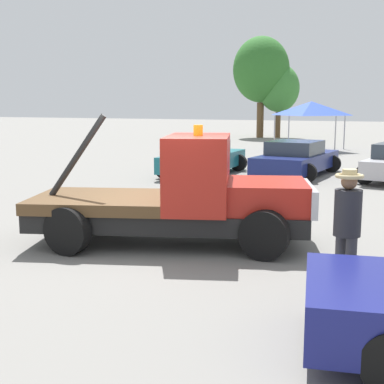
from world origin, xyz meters
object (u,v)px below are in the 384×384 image
(parked_car_navy, at_px, (296,159))
(tree_left, at_px, (261,70))
(parked_car_teal, at_px, (203,158))
(traffic_cone, at_px, (216,198))
(tow_truck, at_px, (185,198))
(tree_center, at_px, (279,88))
(person_near_truck, at_px, (347,221))
(canopy_tent_blue, at_px, (311,108))

(parked_car_navy, bearing_deg, tree_left, 25.35)
(parked_car_teal, bearing_deg, traffic_cone, -155.34)
(parked_car_teal, bearing_deg, tow_truck, -160.34)
(parked_car_teal, bearing_deg, tree_center, 7.08)
(person_near_truck, height_order, parked_car_teal, person_near_truck)
(parked_car_teal, height_order, parked_car_navy, same)
(tree_left, bearing_deg, tow_truck, -75.76)
(tow_truck, xyz_separation_m, tree_left, (-8.44, 33.27, 4.51))
(canopy_tent_blue, bearing_deg, person_near_truck, -77.34)
(tow_truck, bearing_deg, canopy_tent_blue, 77.10)
(tree_center, height_order, traffic_cone, tree_center)
(person_near_truck, xyz_separation_m, canopy_tent_blue, (-5.36, 23.86, 1.40))
(parked_car_navy, xyz_separation_m, tree_center, (-6.75, 22.85, 3.30))
(tree_left, xyz_separation_m, traffic_cone, (7.64, -29.53, -5.16))
(traffic_cone, bearing_deg, tree_center, 101.80)
(parked_car_navy, bearing_deg, parked_car_teal, 114.98)
(person_near_truck, distance_m, parked_car_navy, 12.86)
(parked_car_navy, bearing_deg, canopy_tent_blue, 14.39)
(parked_car_teal, bearing_deg, tree_left, 10.48)
(tree_center, distance_m, traffic_cone, 30.80)
(tow_truck, height_order, parked_car_navy, tow_truck)
(parked_car_teal, xyz_separation_m, traffic_cone, (2.84, -5.90, -0.40))
(parked_car_teal, distance_m, tree_left, 24.59)
(canopy_tent_blue, bearing_deg, tow_truck, -84.57)
(parked_car_teal, relative_size, tree_center, 0.81)
(tree_left, distance_m, tree_center, 2.06)
(parked_car_teal, xyz_separation_m, canopy_tent_blue, (1.52, 12.68, 1.80))
(tow_truck, relative_size, tree_left, 0.70)
(tree_center, bearing_deg, traffic_cone, -78.20)
(person_near_truck, distance_m, traffic_cone, 6.70)
(tree_left, bearing_deg, canopy_tent_blue, -60.00)
(parked_car_navy, relative_size, tree_center, 0.86)
(parked_car_teal, relative_size, parked_car_navy, 0.95)
(parked_car_teal, relative_size, traffic_cone, 8.73)
(tow_truck, xyz_separation_m, parked_car_navy, (-0.31, 10.82, -0.26))
(tree_left, bearing_deg, parked_car_navy, -70.08)
(canopy_tent_blue, relative_size, tree_left, 0.43)
(parked_car_teal, xyz_separation_m, parked_car_navy, (3.33, 1.18, 0.00))
(person_near_truck, height_order, traffic_cone, person_near_truck)
(person_near_truck, distance_m, parked_car_teal, 13.13)
(tow_truck, distance_m, parked_car_navy, 10.83)
(tow_truck, distance_m, canopy_tent_blue, 22.47)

